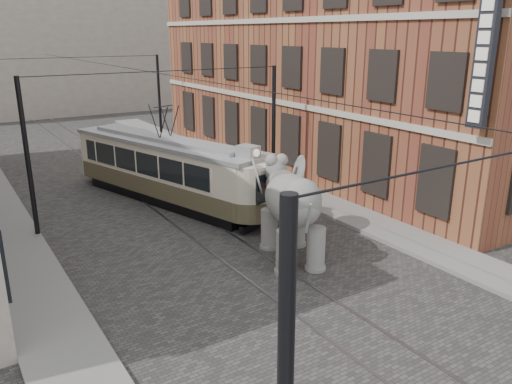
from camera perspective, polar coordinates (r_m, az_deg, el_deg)
ground at (r=17.60m, az=-1.11°, el=-7.58°), size 120.00×120.00×0.00m
tram_rails at (r=17.60m, az=-1.11°, el=-7.55°), size 1.54×80.00×0.02m
sidewalk_right at (r=21.07m, az=12.98°, el=-3.51°), size 2.00×60.00×0.15m
sidewalk_left at (r=15.60m, az=-22.45°, el=-12.19°), size 2.00×60.00×0.15m
brick_building at (r=29.77m, az=8.19°, el=14.46°), size 8.00×26.00×12.00m
distant_block at (r=54.28m, az=-24.64°, el=15.42°), size 28.00×10.00×14.00m
catenary at (r=20.80m, az=-8.86°, el=4.87°), size 11.00×30.20×6.00m
tram at (r=23.32m, az=-10.00°, el=4.14°), size 5.39×11.25×4.39m
elephant at (r=17.19m, az=4.04°, el=-2.42°), size 4.52×5.96×3.24m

